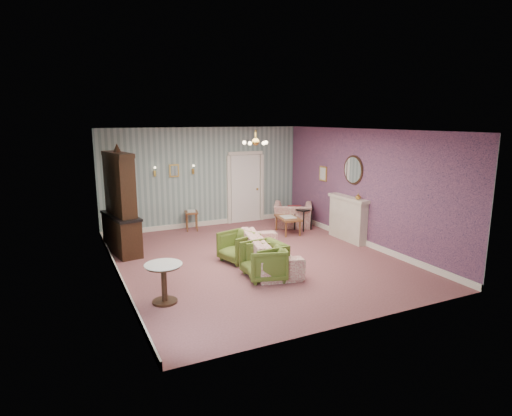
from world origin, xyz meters
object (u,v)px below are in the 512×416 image
wingback_chair (293,211)px  dresser (120,200)px  sofa_chintz (269,245)px  coffee_table (288,225)px  fireplace (348,219)px  olive_chair_b (264,258)px  side_table_black (303,219)px  pedestal_table (164,283)px  olive_chair_a (266,261)px  olive_chair_c (238,245)px

wingback_chair → dresser: bearing=36.0°
sofa_chintz → dresser: size_ratio=0.91×
coffee_table → fireplace: bearing=-50.0°
olive_chair_b → dresser: 3.81m
side_table_black → pedestal_table: pedestal_table is taller
olive_chair_a → pedestal_table: bearing=-67.1°
dresser → coffee_table: bearing=-11.9°
fireplace → side_table_black: bearing=109.7°
olive_chair_c → wingback_chair: 3.47m
wingback_chair → fireplace: bearing=138.4°
olive_chair_a → dresser: dresser is taller
olive_chair_a → wingback_chair: (2.63, 3.46, 0.10)m
olive_chair_a → coffee_table: olive_chair_a is taller
wingback_chair → side_table_black: bearing=130.2°
side_table_black → pedestal_table: 5.79m
wingback_chair → olive_chair_c: bearing=70.5°
olive_chair_b → wingback_chair: size_ratio=0.72×
side_table_black → coffee_table: bearing=-167.8°
sofa_chintz → fireplace: size_ratio=1.64×
wingback_chair → dresser: size_ratio=0.43×
fireplace → coffee_table: bearing=130.0°
olive_chair_a → olive_chair_c: 1.27m
pedestal_table → fireplace: bearing=19.2°
fireplace → coffee_table: size_ratio=1.53×
sofa_chintz → fireplace: bearing=-59.8°
dresser → side_table_black: bearing=-10.2°
dresser → fireplace: size_ratio=1.81×
olive_chair_c → sofa_chintz: size_ratio=0.32×
olive_chair_a → wingback_chair: 4.34m
side_table_black → pedestal_table: bearing=-146.0°
olive_chair_c → wingback_chair: wingback_chair is taller
olive_chair_c → dresser: size_ratio=0.29×
side_table_black → sofa_chintz: bearing=-135.0°
olive_chair_a → side_table_black: bearing=154.5°
olive_chair_a → fireplace: fireplace is taller
dresser → wingback_chair: bearing=-4.9°
dresser → coffee_table: dresser is taller
wingback_chair → coffee_table: bearing=80.6°
sofa_chintz → pedestal_table: bearing=123.7°
olive_chair_a → coffee_table: bearing=159.9°
olive_chair_b → fireplace: (3.16, 1.43, 0.19)m
sofa_chintz → coffee_table: 2.74m
dresser → pedestal_table: 3.41m
wingback_chair → pedestal_table: bearing=69.3°
sofa_chintz → coffee_table: bearing=-25.7°
side_table_black → olive_chair_c: bearing=-147.8°
olive_chair_c → olive_chair_a: bearing=-13.6°
olive_chair_b → pedestal_table: olive_chair_b is taller
fireplace → coffee_table: (-1.07, 1.27, -0.35)m
olive_chair_b → fireplace: bearing=108.9°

